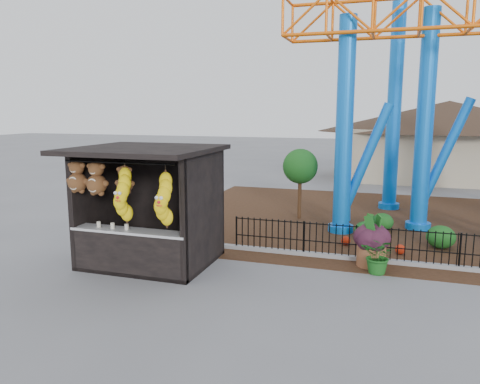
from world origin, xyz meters
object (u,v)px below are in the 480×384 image
(prize_booth, at_px, (144,208))
(potted_plant, at_px, (379,256))
(roller_coaster, at_px, (464,38))
(terracotta_planter, at_px, (371,254))

(prize_booth, bearing_deg, potted_plant, 11.78)
(roller_coaster, xyz_separation_m, potted_plant, (-2.26, -6.11, -5.97))
(roller_coaster, distance_m, potted_plant, 8.83)
(roller_coaster, distance_m, terracotta_planter, 8.63)
(prize_booth, relative_size, roller_coaster, 0.32)
(roller_coaster, height_order, terracotta_planter, roller_coaster)
(roller_coaster, bearing_deg, terracotta_planter, -113.97)
(prize_booth, xyz_separation_m, roller_coaster, (8.14, 7.33, 4.90))
(roller_coaster, bearing_deg, potted_plant, -110.31)
(prize_booth, relative_size, potted_plant, 3.71)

